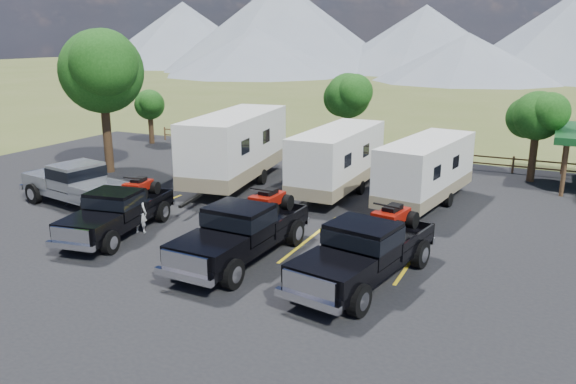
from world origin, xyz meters
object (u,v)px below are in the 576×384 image
at_px(rig_center, 243,229).
at_px(person_a, 139,214).
at_px(pickup_silver, 80,184).
at_px(trailer_center, 338,160).
at_px(trailer_left, 236,148).
at_px(tree_big_nw, 101,71).
at_px(rig_right, 366,249).
at_px(rig_left, 119,210).
at_px(person_b, 73,186).
at_px(trailer_right, 426,171).

distance_m(rig_center, person_a, 4.95).
xyz_separation_m(rig_center, pickup_silver, (-9.66, 2.16, -0.03)).
xyz_separation_m(trailer_center, person_a, (-4.85, -8.69, -0.86)).
bearing_deg(trailer_center, trailer_left, -173.44).
relative_size(tree_big_nw, rig_right, 1.17).
bearing_deg(rig_center, rig_left, -179.27).
bearing_deg(tree_big_nw, rig_center, -30.62).
bearing_deg(trailer_left, trailer_center, -2.21).
height_order(rig_center, pickup_silver, rig_center).
distance_m(rig_center, rig_right, 4.34).
bearing_deg(person_a, person_b, -38.27).
height_order(trailer_center, trailer_right, trailer_center).
xyz_separation_m(rig_center, trailer_center, (-0.07, 9.19, 0.60)).
xyz_separation_m(pickup_silver, person_b, (-0.31, -0.12, -0.07)).
relative_size(rig_right, trailer_center, 0.75).
bearing_deg(pickup_silver, tree_big_nw, -137.91).
bearing_deg(trailer_left, rig_right, -49.62).
bearing_deg(person_b, pickup_silver, -7.51).
bearing_deg(rig_center, person_a, 176.18).
xyz_separation_m(trailer_right, pickup_silver, (-13.83, -6.97, -0.55)).
height_order(rig_center, person_b, rig_center).
xyz_separation_m(tree_big_nw, trailer_right, (17.43, 1.27, -4.00)).
relative_size(tree_big_nw, pickup_silver, 1.17).
bearing_deg(pickup_silver, trailer_right, 126.52).
bearing_deg(trailer_center, rig_center, -89.22).
distance_m(tree_big_nw, rig_right, 19.77).
bearing_deg(rig_right, person_b, -177.54).
bearing_deg(rig_left, person_b, 146.88).
bearing_deg(person_a, pickup_silver, -40.58).
bearing_deg(tree_big_nw, trailer_right, 4.18).
bearing_deg(rig_left, person_a, 19.32).
relative_size(rig_right, person_b, 3.57).
xyz_separation_m(rig_center, person_b, (-9.97, 2.04, -0.10)).
height_order(rig_right, person_b, rig_right).
height_order(rig_center, rig_right, rig_center).
relative_size(rig_left, rig_right, 0.91).
bearing_deg(tree_big_nw, rig_left, -45.25).
bearing_deg(rig_left, pickup_silver, 143.97).
bearing_deg(tree_big_nw, rig_right, -23.78).
distance_m(rig_right, person_b, 14.44).
bearing_deg(pickup_silver, trailer_left, 156.26).
height_order(tree_big_nw, person_b, tree_big_nw).
xyz_separation_m(tree_big_nw, person_b, (3.30, -5.81, -4.62)).
bearing_deg(rig_right, rig_center, -168.55).
relative_size(rig_left, trailer_right, 0.71).
distance_m(tree_big_nw, rig_center, 16.06).
relative_size(tree_big_nw, rig_center, 1.20).
height_order(rig_right, trailer_right, trailer_right).
bearing_deg(rig_center, trailer_right, 67.51).
bearing_deg(tree_big_nw, person_b, -60.42).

